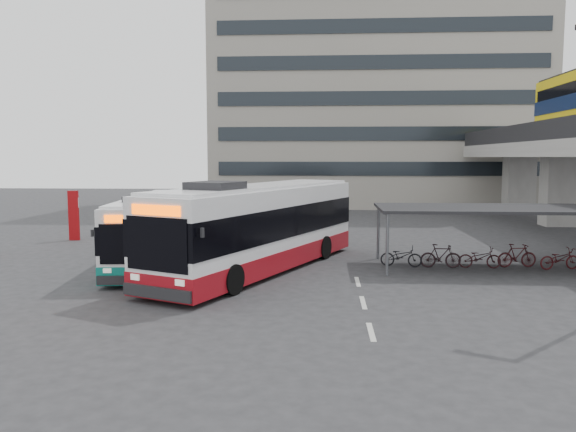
{
  "coord_description": "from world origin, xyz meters",
  "views": [
    {
      "loc": [
        1.23,
        -20.48,
        4.59
      ],
      "look_at": [
        -0.34,
        4.11,
        2.0
      ],
      "focal_mm": 35.0,
      "sensor_mm": 36.0,
      "label": 1
    }
  ],
  "objects": [
    {
      "name": "bike_shelter",
      "position": [
        8.47,
        3.0,
        1.44
      ],
      "size": [
        10.0,
        4.0,
        2.54
      ],
      "color": "#595B60",
      "rests_on": "ground"
    },
    {
      "name": "pedestrian",
      "position": [
        -3.5,
        -2.29,
        0.92
      ],
      "size": [
        0.52,
        0.72,
        1.83
      ],
      "primitive_type": "imported",
      "rotation": [
        0.0,
        0.0,
        1.44
      ],
      "color": "black",
      "rests_on": "ground"
    },
    {
      "name": "office_block",
      "position": [
        6.0,
        36.0,
        12.5
      ],
      "size": [
        30.0,
        15.0,
        25.0
      ],
      "primitive_type": "cube",
      "color": "gray",
      "rests_on": "ground"
    },
    {
      "name": "road_markings",
      "position": [
        2.5,
        -3.0,
        0.01
      ],
      "size": [
        0.15,
        7.6,
        0.01
      ],
      "color": "beige",
      "rests_on": "ground"
    },
    {
      "name": "bus_teal",
      "position": [
        -6.02,
        3.39,
        1.44
      ],
      "size": [
        3.36,
        10.7,
        3.11
      ],
      "rotation": [
        0.0,
        0.0,
        0.1
      ],
      "color": "white",
      "rests_on": "ground"
    },
    {
      "name": "sign_totem_north",
      "position": [
        -12.58,
        9.55,
        1.42
      ],
      "size": [
        0.6,
        0.23,
        2.75
      ],
      "rotation": [
        0.0,
        0.0,
        0.1
      ],
      "color": "#99090D",
      "rests_on": "ground"
    },
    {
      "name": "ground",
      "position": [
        0.0,
        0.0,
        0.0
      ],
      "size": [
        120.0,
        120.0,
        0.0
      ],
      "primitive_type": "plane",
      "color": "#28282B",
      "rests_on": "ground"
    },
    {
      "name": "bus_main",
      "position": [
        -1.32,
        1.91,
        1.73
      ],
      "size": [
        7.59,
        12.64,
        3.73
      ],
      "rotation": [
        0.0,
        0.0,
        -0.42
      ],
      "color": "white",
      "rests_on": "ground"
    }
  ]
}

